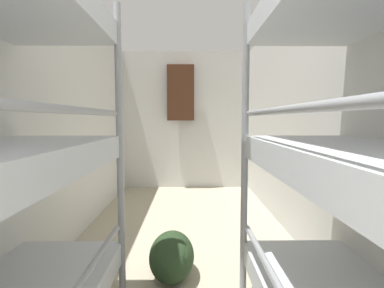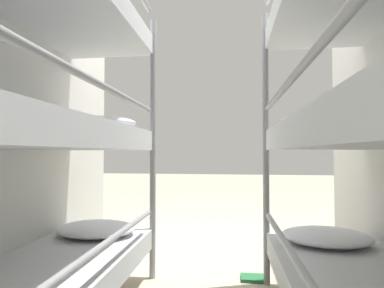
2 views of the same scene
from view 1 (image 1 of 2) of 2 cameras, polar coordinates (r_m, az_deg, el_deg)
name	(u,v)px [view 1 (image 1 of 2)]	position (r m, az deg, el deg)	size (l,w,h in m)	color
wall_left	(41,121)	(2.57, -26.76, 3.89)	(0.06, 5.63, 2.29)	silver
wall_right	(324,121)	(2.53, 23.87, 3.98)	(0.06, 5.63, 2.29)	silver
wall_back	(186,120)	(5.09, -1.07, 4.55)	(2.23, 0.06, 2.29)	silver
duffel_bag	(172,256)	(2.35, -3.88, -20.47)	(0.33, 0.53, 0.33)	#23381E
hanging_coat	(181,93)	(4.96, -2.18, 9.71)	(0.44, 0.12, 0.90)	#472819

